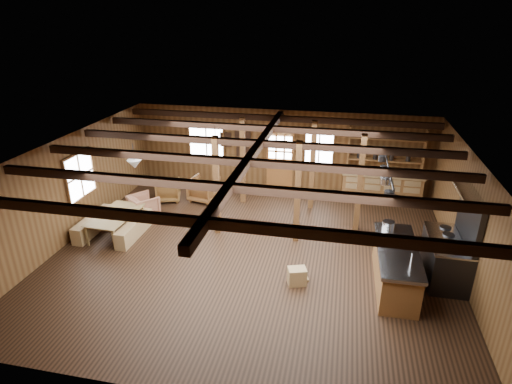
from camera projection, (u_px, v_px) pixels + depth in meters
The scene contains 22 objects.
room at pixel (252, 205), 10.43m from camera, with size 10.04×9.04×2.84m.
ceiling_joists at pixel (253, 153), 10.09m from camera, with size 9.80×8.82×0.18m.
timber_posts at pixel (285, 177), 12.20m from camera, with size 3.95×2.35×2.80m.
back_door at pixel (280, 166), 14.64m from camera, with size 1.02×0.08×2.15m.
window_back_left at pixel (206, 141), 14.86m from camera, with size 1.32×0.06×1.32m.
window_back_right at pixel (319, 148), 14.12m from camera, with size 1.02×0.06×1.32m.
window_left at pixel (80, 176), 11.74m from camera, with size 0.14×1.24×1.32m.
notice_boards at pixel (237, 142), 14.63m from camera, with size 1.08×0.03×0.90m.
back_counter at pixel (382, 184), 13.88m from camera, with size 2.55×0.60×2.45m.
pendant_lamps at pixel (178, 154), 11.42m from camera, with size 1.86×2.36×0.66m.
pot_rack at pixel (387, 178), 9.67m from camera, with size 0.33×3.00×0.45m.
kitchen_island at pixel (395, 267), 9.60m from camera, with size 0.91×2.51×1.20m.
step_stool at pixel (297, 276), 9.73m from camera, with size 0.46×0.33×0.41m, color #9B7A46.
commercial_range at pixel (450, 253), 9.77m from camera, with size 0.90×1.76×2.17m.
dining_table at pixel (118, 224), 11.88m from camera, with size 1.74×0.97×0.61m, color olive.
bench_wall at pixel (94, 224), 12.05m from camera, with size 0.32×1.72×0.47m, color #9B7A46.
bench_aisle at pixel (135, 228), 11.81m from camera, with size 0.32×1.71×0.47m, color #9B7A46.
armchair_a at pixel (168, 190), 14.02m from camera, with size 0.74×0.76×0.70m, color brown.
armchair_b at pixel (204, 189), 14.00m from camera, with size 0.84×0.86×0.78m, color brown.
armchair_c at pixel (144, 206), 12.90m from camera, with size 0.75×0.77×0.70m, color #986145.
counter_pot at pixel (388, 225), 10.29m from camera, with size 0.29×0.29×0.17m, color silver.
bowl at pixel (386, 239), 9.74m from camera, with size 0.28×0.28×0.07m, color silver.
Camera 1 is at (2.05, -9.25, 5.78)m, focal length 30.00 mm.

